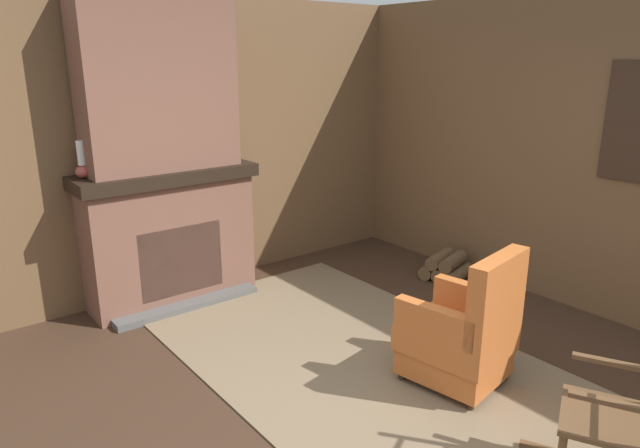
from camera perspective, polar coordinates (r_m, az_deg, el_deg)
ground_plane at (r=3.60m, az=3.29°, el=-20.05°), size 14.00×14.00×0.00m
wood_panel_wall_left at (r=5.31m, az=-16.45°, el=7.10°), size 0.06×6.00×2.67m
wood_panel_wall_back at (r=5.20m, az=26.96°, el=5.86°), size 6.00×0.09×2.67m
fireplace_hearth at (r=5.24m, az=-14.72°, el=-1.19°), size 0.65×1.56×1.20m
chimney_breast at (r=5.02m, az=-15.90°, el=13.44°), size 0.39×1.29×1.45m
area_rug at (r=4.23m, az=4.98°, el=-13.94°), size 3.73×2.06×0.01m
armchair at (r=3.97m, az=14.03°, el=-10.76°), size 0.73×0.68×0.97m
rocking_chair at (r=3.28m, az=27.59°, el=-17.21°), size 0.91×0.74×1.28m
firewood_stack at (r=5.84m, az=12.49°, el=-4.22°), size 0.51×0.50×0.25m
oil_lamp_vase at (r=4.92m, az=-22.66°, el=5.48°), size 0.12×0.12×0.30m
storage_case at (r=5.35m, az=-10.48°, el=6.97°), size 0.13×0.23×0.16m
decorative_plate_on_mantel at (r=5.17m, az=-14.92°, el=6.71°), size 0.06×0.22×0.22m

